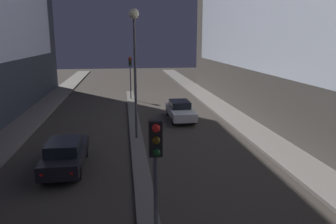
% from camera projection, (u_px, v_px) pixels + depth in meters
% --- Properties ---
extents(median_strip, '(0.82, 33.79, 0.14)m').
position_uv_depth(median_strip, '(135.00, 130.00, 22.99)').
color(median_strip, '#56544F').
rests_on(median_strip, ground).
extents(traffic_light_near, '(0.32, 0.42, 4.34)m').
position_uv_depth(traffic_light_near, '(156.00, 165.00, 8.09)').
color(traffic_light_near, '#4C4C51').
rests_on(traffic_light_near, median_strip).
extents(traffic_light_mid, '(0.32, 0.42, 4.34)m').
position_uv_depth(traffic_light_mid, '(130.00, 68.00, 33.73)').
color(traffic_light_mid, '#4C4C51').
rests_on(traffic_light_mid, median_strip).
extents(street_lamp, '(0.60, 0.60, 7.95)m').
position_uv_depth(street_lamp, '(135.00, 45.00, 19.71)').
color(street_lamp, '#4C4C51').
rests_on(street_lamp, median_strip).
extents(car_left_lane, '(1.79, 4.77, 1.56)m').
position_uv_depth(car_left_lane, '(65.00, 154.00, 16.21)').
color(car_left_lane, black).
rests_on(car_left_lane, ground).
extents(car_right_lane, '(1.77, 4.78, 1.46)m').
position_uv_depth(car_right_lane, '(180.00, 110.00, 26.14)').
color(car_right_lane, silver).
rests_on(car_right_lane, ground).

